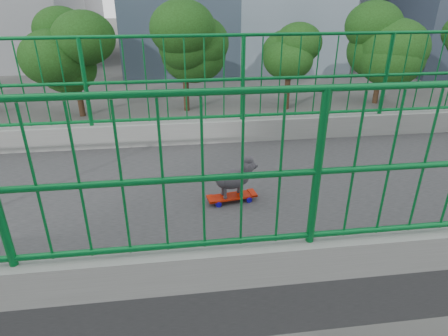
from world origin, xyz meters
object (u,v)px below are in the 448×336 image
poodle (234,177)px  car_2 (412,168)px  skateboard (232,197)px  car_3 (167,154)px  car_6 (88,227)px  car_4 (344,126)px

poodle → car_2: bearing=129.5°
skateboard → car_3: skateboard is taller
car_2 → car_6: 15.54m
poodle → car_4: size_ratio=0.10×
poodle → skateboard: bearing=-90.0°
poodle → car_2: poodle is taller
skateboard → car_4: skateboard is taller
poodle → car_4: 22.65m
car_2 → poodle: bearing=138.7°
car_3 → car_4: (-3.20, 11.45, -0.05)m
poodle → car_3: (-15.87, -1.13, -6.48)m
car_2 → car_3: size_ratio=0.94×
skateboard → poodle: size_ratio=1.14×
car_2 → car_6: (3.20, -15.21, -0.04)m
skateboard → car_4: bearing=142.3°
poodle → car_2: 18.09m
skateboard → car_6: 12.13m
car_3 → car_6: car_3 is taller
car_4 → car_6: size_ratio=0.90×
skateboard → poodle: 0.22m
skateboard → car_2: size_ratio=0.10×
car_3 → car_4: bearing=-74.4°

